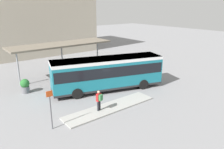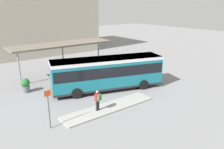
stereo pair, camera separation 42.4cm
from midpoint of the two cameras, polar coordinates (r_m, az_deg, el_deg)
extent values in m
plane|color=gray|center=(22.14, -1.66, -3.85)|extent=(120.00, 120.00, 0.00)
cube|color=#9E9E99|center=(18.20, -1.05, -8.61)|extent=(8.26, 1.80, 0.12)
cube|color=#197284|center=(21.54, -1.70, 0.58)|extent=(11.16, 5.66, 2.88)
cube|color=white|center=(21.20, -1.74, 3.91)|extent=(11.19, 5.69, 0.30)
cube|color=black|center=(21.44, -1.71, 1.46)|extent=(10.96, 5.63, 1.01)
cube|color=black|center=(23.72, 10.77, 2.74)|extent=(0.77, 2.28, 1.11)
cube|color=#28282B|center=(21.97, -1.67, -2.76)|extent=(11.18, 5.67, 0.20)
cylinder|color=black|center=(24.26, 4.91, -0.70)|extent=(1.03, 0.56, 1.00)
cylinder|color=black|center=(22.20, 7.65, -2.57)|extent=(1.03, 0.56, 1.00)
cylinder|color=black|center=(22.30, -10.96, -2.64)|extent=(1.03, 0.56, 1.00)
cylinder|color=black|center=(20.04, -9.68, -4.94)|extent=(1.03, 0.56, 1.00)
cylinder|color=#232328|center=(17.41, -4.36, -8.21)|extent=(0.15, 0.15, 0.82)
cylinder|color=#232328|center=(17.54, -3.95, -8.01)|extent=(0.15, 0.15, 0.82)
cube|color=#B21E1E|center=(17.17, -4.20, -5.95)|extent=(0.45, 0.31, 0.62)
cube|color=#337542|center=(17.03, -3.68, -6.03)|extent=(0.35, 0.27, 0.47)
sphere|color=tan|center=(17.00, -4.24, -4.58)|extent=(0.22, 0.22, 0.22)
torus|color=black|center=(28.97, 8.87, 1.88)|extent=(0.14, 0.69, 0.69)
torus|color=black|center=(28.28, 10.06, 1.43)|extent=(0.14, 0.69, 0.69)
cylinder|color=#287F3D|center=(28.56, 9.48, 2.10)|extent=(0.14, 0.73, 0.04)
cylinder|color=#287F3D|center=(28.45, 9.69, 1.91)|extent=(0.04, 0.04, 0.34)
cube|color=black|center=(28.40, 9.71, 2.24)|extent=(0.09, 0.19, 0.04)
cylinder|color=#287F3D|center=(28.82, 9.02, 2.43)|extent=(0.48, 0.10, 0.03)
torus|color=black|center=(29.39, 7.65, 2.14)|extent=(0.07, 0.66, 0.66)
torus|color=black|center=(28.82, 8.95, 1.77)|extent=(0.07, 0.66, 0.66)
cylinder|color=orange|center=(29.04, 8.31, 2.36)|extent=(0.06, 0.70, 0.04)
cylinder|color=orange|center=(28.96, 8.54, 2.19)|extent=(0.04, 0.04, 0.32)
cube|color=black|center=(28.91, 8.56, 2.50)|extent=(0.08, 0.18, 0.04)
cylinder|color=orange|center=(29.25, 7.80, 2.65)|extent=(0.48, 0.05, 0.03)
torus|color=black|center=(30.12, 6.85, 2.65)|extent=(0.10, 0.76, 0.76)
torus|color=black|center=(29.38, 8.17, 2.21)|extent=(0.10, 0.76, 0.76)
cylinder|color=red|center=(29.68, 7.52, 2.90)|extent=(0.09, 0.81, 0.04)
cylinder|color=red|center=(29.56, 7.76, 2.70)|extent=(0.04, 0.04, 0.38)
cube|color=black|center=(29.52, 7.77, 3.05)|extent=(0.08, 0.18, 0.04)
cylinder|color=red|center=(29.96, 7.01, 3.23)|extent=(0.48, 0.06, 0.03)
torus|color=black|center=(30.59, 5.86, 2.83)|extent=(0.14, 0.68, 0.68)
torus|color=black|center=(29.88, 6.88, 2.44)|extent=(0.14, 0.68, 0.68)
cylinder|color=black|center=(30.17, 6.38, 3.04)|extent=(0.14, 0.71, 0.04)
cylinder|color=black|center=(30.06, 6.56, 2.87)|extent=(0.04, 0.04, 0.33)
cube|color=black|center=(30.02, 6.57, 3.18)|extent=(0.10, 0.19, 0.04)
cylinder|color=black|center=(30.44, 5.98, 3.34)|extent=(0.48, 0.10, 0.03)
cube|color=#706656|center=(25.71, -13.61, 7.66)|extent=(11.63, 3.37, 0.18)
cylinder|color=gray|center=(24.55, -23.76, 1.44)|extent=(0.16, 0.16, 3.78)
cylinder|color=gray|center=(28.45, -4.25, 4.98)|extent=(0.16, 0.16, 3.78)
cylinder|color=gray|center=(26.11, -13.30, 3.39)|extent=(0.16, 0.16, 3.78)
cylinder|color=slate|center=(22.82, -22.14, -3.68)|extent=(0.75, 0.75, 0.63)
sphere|color=#286B2D|center=(22.61, -22.33, -2.16)|extent=(0.87, 0.87, 0.87)
cylinder|color=#4C4C51|center=(15.48, -16.38, -9.65)|extent=(0.08, 0.08, 2.40)
cube|color=#D84C19|center=(14.91, -16.85, -4.86)|extent=(0.44, 0.03, 0.40)
cube|color=#BCB29E|center=(42.83, -21.13, 14.08)|extent=(19.64, 13.61, 12.57)
camera|label=1|loc=(0.21, -90.55, -0.18)|focal=35.00mm
camera|label=2|loc=(0.21, 89.45, 0.18)|focal=35.00mm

